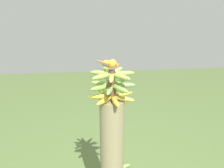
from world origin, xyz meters
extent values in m
cylinder|color=#847A56|center=(0.00, 0.00, 0.57)|extent=(0.18, 0.18, 1.14)
cylinder|color=brown|center=(0.00, 0.00, 1.25)|extent=(0.04, 0.04, 0.22)
ellipsoid|color=#ABA835|center=(0.07, 0.05, 1.17)|extent=(0.15, 0.12, 0.03)
ellipsoid|color=gold|center=(0.01, 0.09, 1.17)|extent=(0.05, 0.16, 0.03)
ellipsoid|color=gold|center=(-0.06, 0.06, 1.17)|extent=(0.14, 0.13, 0.03)
ellipsoid|color=gold|center=(-0.09, -0.01, 1.17)|extent=(0.16, 0.06, 0.03)
ellipsoid|color=gold|center=(-0.04, -0.08, 1.17)|extent=(0.11, 0.15, 0.03)
ellipsoid|color=#ACA137|center=(0.03, -0.08, 1.17)|extent=(0.09, 0.16, 0.03)
ellipsoid|color=gold|center=(0.08, -0.03, 1.17)|extent=(0.16, 0.08, 0.03)
ellipsoid|color=olive|center=(-0.03, 0.08, 1.25)|extent=(0.09, 0.16, 0.03)
ellipsoid|color=olive|center=(-0.08, 0.02, 1.25)|extent=(0.16, 0.08, 0.03)
ellipsoid|color=#789C43|center=(-0.07, -0.05, 1.25)|extent=(0.15, 0.12, 0.03)
ellipsoid|color=#72954A|center=(0.00, -0.08, 1.25)|extent=(0.04, 0.16, 0.03)
ellipsoid|color=#6E9E3F|center=(0.06, -0.06, 1.25)|extent=(0.14, 0.13, 0.03)
ellipsoid|color=#73A141|center=(0.08, 0.01, 1.25)|extent=(0.16, 0.06, 0.03)
ellipsoid|color=#7BA03C|center=(0.04, 0.07, 1.25)|extent=(0.11, 0.16, 0.03)
ellipsoid|color=olive|center=(0.03, 0.07, 1.33)|extent=(0.09, 0.16, 0.03)
ellipsoid|color=olive|center=(-0.04, 0.07, 1.33)|extent=(0.11, 0.15, 0.03)
ellipsoid|color=olive|center=(-0.08, 0.01, 1.33)|extent=(0.16, 0.06, 0.03)
ellipsoid|color=olive|center=(-0.06, -0.05, 1.33)|extent=(0.14, 0.13, 0.03)
ellipsoid|color=olive|center=(0.01, -0.08, 1.33)|extent=(0.05, 0.16, 0.03)
ellipsoid|color=olive|center=(0.07, -0.04, 1.33)|extent=(0.15, 0.12, 0.03)
ellipsoid|color=olive|center=(0.08, 0.02, 1.33)|extent=(0.16, 0.08, 0.03)
cone|color=brown|center=(0.04, -0.02, 1.21)|extent=(0.04, 0.04, 0.06)
cone|color=brown|center=(-0.04, 0.02, 1.29)|extent=(0.04, 0.04, 0.06)
cylinder|color=#C68933|center=(-0.01, 0.04, 1.37)|extent=(0.01, 0.01, 0.02)
cylinder|color=#C68933|center=(0.00, 0.02, 1.37)|extent=(0.00, 0.00, 0.02)
ellipsoid|color=orange|center=(0.00, 0.03, 1.41)|extent=(0.09, 0.09, 0.05)
ellipsoid|color=brown|center=(-0.01, 0.05, 1.41)|extent=(0.06, 0.05, 0.03)
ellipsoid|color=brown|center=(0.01, 0.02, 1.41)|extent=(0.06, 0.05, 0.03)
cube|color=brown|center=(0.05, 0.08, 1.41)|extent=(0.05, 0.05, 0.01)
sphere|color=orange|center=(-0.03, 0.00, 1.42)|extent=(0.06, 0.06, 0.06)
sphere|color=black|center=(-0.03, -0.02, 1.42)|extent=(0.01, 0.01, 0.01)
cone|color=orange|center=(-0.06, -0.02, 1.42)|extent=(0.03, 0.03, 0.02)
ellipsoid|color=olive|center=(0.66, -0.20, 0.02)|extent=(0.09, 0.15, 0.04)
camera|label=1|loc=(-1.70, 0.16, 1.93)|focal=42.78mm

